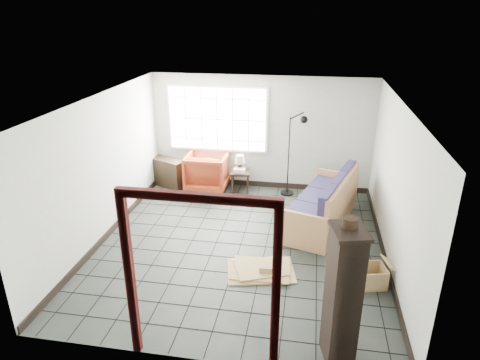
% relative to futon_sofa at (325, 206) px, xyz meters
% --- Properties ---
extents(ground, '(5.50, 5.50, 0.00)m').
position_rel_futon_sofa_xyz_m(ground, '(-1.48, -1.08, -0.37)').
color(ground, black).
rests_on(ground, ground).
extents(room_shell, '(5.02, 5.52, 2.61)m').
position_rel_futon_sofa_xyz_m(room_shell, '(-1.48, -1.05, 1.31)').
color(room_shell, '#AAAEA7').
rests_on(room_shell, ground).
extents(window_panel, '(2.32, 0.08, 1.52)m').
position_rel_futon_sofa_xyz_m(window_panel, '(-2.48, 1.62, 1.23)').
color(window_panel, silver).
rests_on(window_panel, ground).
extents(doorway_trim, '(1.80, 0.08, 2.20)m').
position_rel_futon_sofa_xyz_m(doorway_trim, '(-1.48, -3.78, 1.01)').
color(doorway_trim, '#3B0D0D').
rests_on(doorway_trim, ground).
extents(futon_sofa, '(1.51, 2.47, 1.03)m').
position_rel_futon_sofa_xyz_m(futon_sofa, '(0.00, 0.00, 0.00)').
color(futon_sofa, '#9C6A46').
rests_on(futon_sofa, ground).
extents(armchair, '(0.93, 0.87, 0.95)m').
position_rel_futon_sofa_xyz_m(armchair, '(-2.67, 1.32, 0.11)').
color(armchair, maroon).
rests_on(armchair, ground).
extents(side_table, '(0.49, 0.49, 0.48)m').
position_rel_futon_sofa_xyz_m(side_table, '(-1.90, 1.32, 0.03)').
color(side_table, black).
rests_on(side_table, ground).
extents(table_lamp, '(0.24, 0.24, 0.37)m').
position_rel_futon_sofa_xyz_m(table_lamp, '(-1.91, 1.36, 0.37)').
color(table_lamp, black).
rests_on(table_lamp, side_table).
extents(projector, '(0.26, 0.20, 0.09)m').
position_rel_futon_sofa_xyz_m(projector, '(-1.91, 1.25, 0.16)').
color(projector, silver).
rests_on(projector, side_table).
extents(floor_lamp, '(0.57, 0.36, 1.91)m').
position_rel_futon_sofa_xyz_m(floor_lamp, '(-0.67, 1.30, 0.65)').
color(floor_lamp, black).
rests_on(floor_lamp, ground).
extents(console_shelf, '(0.91, 0.65, 0.66)m').
position_rel_futon_sofa_xyz_m(console_shelf, '(-3.63, 1.32, -0.04)').
color(console_shelf, black).
rests_on(console_shelf, ground).
extents(tall_shelf, '(0.47, 0.55, 1.76)m').
position_rel_futon_sofa_xyz_m(tall_shelf, '(0.12, -3.48, 0.53)').
color(tall_shelf, black).
rests_on(tall_shelf, ground).
extents(pot, '(0.19, 0.19, 0.12)m').
position_rel_futon_sofa_xyz_m(pot, '(0.11, -3.44, 1.45)').
color(pot, black).
rests_on(pot, tall_shelf).
extents(open_box, '(0.83, 0.54, 0.43)m').
position_rel_futon_sofa_xyz_m(open_box, '(0.65, -1.92, -0.22)').
color(open_box, olive).
rests_on(open_box, ground).
extents(cardboard_pile, '(1.20, 0.97, 0.16)m').
position_rel_futon_sofa_xyz_m(cardboard_pile, '(-1.00, -1.84, -0.33)').
color(cardboard_pile, olive).
rests_on(cardboard_pile, ground).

